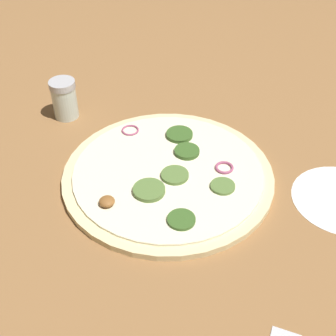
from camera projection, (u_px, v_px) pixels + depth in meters
The scene contains 3 objects.
ground_plane at pixel (168, 178), 0.73m from camera, with size 3.00×3.00×0.00m, color olive.
pizza at pixel (168, 174), 0.72m from camera, with size 0.33×0.33×0.03m.
spice_jar at pixel (64, 99), 0.84m from camera, with size 0.05×0.05×0.07m.
Camera 1 is at (-0.42, 0.35, 0.49)m, focal length 50.00 mm.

